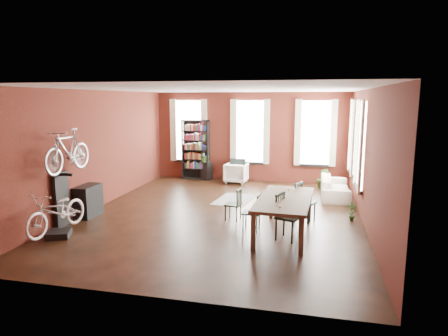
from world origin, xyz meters
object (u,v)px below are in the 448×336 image
(dining_table, at_px, (284,216))
(white_armchair, at_px, (236,172))
(dining_chair_a, at_px, (251,212))
(plant_stand, at_px, (206,171))
(dining_chair_b, at_px, (233,204))
(dining_chair_d, at_px, (305,203))
(bike_trainer, at_px, (58,234))
(bookshelf, at_px, (196,150))
(bicycle_floor, at_px, (56,193))
(console_table, at_px, (88,201))
(dining_chair_c, at_px, (288,217))
(cream_sofa, at_px, (335,184))

(dining_table, bearing_deg, white_armchair, 114.80)
(dining_chair_a, xyz_separation_m, plant_stand, (-2.55, 5.38, -0.10))
(dining_chair_b, distance_m, plant_stand, 5.08)
(dining_chair_d, distance_m, bike_trainer, 5.71)
(dining_chair_a, xyz_separation_m, bookshelf, (-2.95, 5.38, 0.68))
(dining_chair_d, xyz_separation_m, bicycle_floor, (-5.15, -2.42, 0.54))
(console_table, bearing_deg, dining_chair_d, 8.54)
(dining_table, height_order, bicycle_floor, bicycle_floor)
(bicycle_floor, bearing_deg, plant_stand, 84.38)
(dining_chair_d, relative_size, bike_trainer, 1.96)
(white_armchair, bearing_deg, dining_chair_a, 108.35)
(bookshelf, bearing_deg, dining_chair_a, -61.24)
(dining_chair_c, height_order, bookshelf, bookshelf)
(dining_chair_c, xyz_separation_m, white_armchair, (-2.21, 5.49, -0.11))
(bookshelf, xyz_separation_m, white_armchair, (1.60, -0.32, -0.71))
(dining_chair_d, xyz_separation_m, white_armchair, (-2.53, 4.07, -0.08))
(white_armchair, bearing_deg, dining_table, 115.48)
(dining_chair_a, height_order, console_table, dining_chair_a)
(bookshelf, height_order, white_armchair, bookshelf)
(cream_sofa, relative_size, bicycle_floor, 1.20)
(dining_chair_d, bearing_deg, bookshelf, 66.88)
(dining_chair_c, bearing_deg, bike_trainer, 122.93)
(dining_chair_c, distance_m, cream_sofa, 4.27)
(bookshelf, height_order, bicycle_floor, bookshelf)
(dining_chair_c, height_order, cream_sofa, dining_chair_c)
(dining_table, bearing_deg, cream_sofa, 74.61)
(dining_chair_b, relative_size, plant_stand, 1.21)
(cream_sofa, relative_size, console_table, 2.60)
(dining_chair_c, xyz_separation_m, dining_chair_d, (0.32, 1.42, -0.03))
(dining_table, distance_m, dining_chair_a, 0.77)
(dining_chair_b, xyz_separation_m, bike_trainer, (-3.44, -2.10, -0.32))
(dining_chair_b, bearing_deg, plant_stand, -147.53)
(dining_chair_d, distance_m, plant_stand, 5.75)
(bike_trainer, bearing_deg, cream_sofa, 40.24)
(bookshelf, bearing_deg, white_armchair, -11.42)
(bookshelf, distance_m, cream_sofa, 5.28)
(dining_chair_b, height_order, cream_sofa, cream_sofa)
(console_table, distance_m, bicycle_floor, 1.74)
(dining_chair_b, distance_m, bike_trainer, 4.04)
(white_armchair, xyz_separation_m, console_table, (-2.88, -4.88, 0.01))
(dining_chair_a, bearing_deg, dining_table, 81.65)
(dining_table, bearing_deg, dining_chair_d, 72.35)
(bike_trainer, bearing_deg, white_armchair, 67.69)
(plant_stand, relative_size, bicycle_floor, 0.38)
(dining_chair_d, bearing_deg, dining_chair_c, -168.85)
(dining_chair_c, relative_size, bookshelf, 0.45)
(dining_chair_a, relative_size, dining_chair_d, 0.90)
(dining_chair_c, distance_m, console_table, 5.12)
(dining_chair_d, height_order, bike_trainer, dining_chair_d)
(dining_table, height_order, plant_stand, dining_table)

